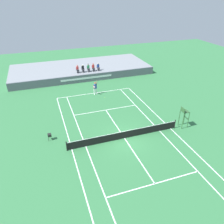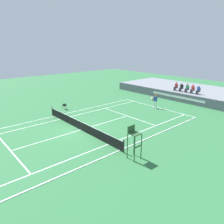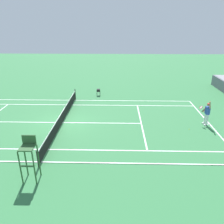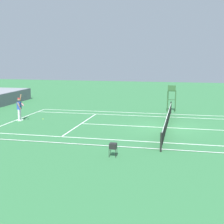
{
  "view_description": "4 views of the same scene",
  "coord_description": "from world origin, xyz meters",
  "px_view_note": "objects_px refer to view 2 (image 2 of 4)",
  "views": [
    {
      "loc": [
        -7.27,
        -16.98,
        13.6
      ],
      "look_at": [
        0.01,
        4.03,
        1.0
      ],
      "focal_mm": 35.23,
      "sensor_mm": 36.0,
      "label": 1
    },
    {
      "loc": [
        16.03,
        -10.03,
        7.77
      ],
      "look_at": [
        0.01,
        4.03,
        1.0
      ],
      "focal_mm": 33.43,
      "sensor_mm": 36.0,
      "label": 2
    },
    {
      "loc": [
        16.53,
        4.45,
        7.8
      ],
      "look_at": [
        0.01,
        4.03,
        1.0
      ],
      "focal_mm": 36.08,
      "sensor_mm": 36.0,
      "label": 3
    },
    {
      "loc": [
        -23.0,
        -1.12,
        5.16
      ],
      "look_at": [
        0.01,
        4.03,
        1.0
      ],
      "focal_mm": 52.22,
      "sensor_mm": 36.0,
      "label": 4
    }
  ],
  "objects_px": {
    "tennis_player": "(155,101)",
    "tennis_ball": "(153,112)",
    "spectator_seated_2": "(187,88)",
    "umpire_chair": "(134,138)",
    "spectator_seated_1": "(181,87)",
    "spectator_seated_4": "(198,90)",
    "spectator_seated_0": "(176,86)",
    "spectator_seated_3": "(192,89)",
    "ball_hopper": "(64,105)"
  },
  "relations": [
    {
      "from": "tennis_player",
      "to": "tennis_ball",
      "type": "relative_size",
      "value": 30.63
    },
    {
      "from": "spectator_seated_2",
      "to": "umpire_chair",
      "type": "xyz_separation_m",
      "value": [
        6.26,
        -18.02,
        -0.32
      ]
    },
    {
      "from": "spectator_seated_1",
      "to": "umpire_chair",
      "type": "distance_m",
      "value": 19.4
    },
    {
      "from": "spectator_seated_4",
      "to": "tennis_player",
      "type": "xyz_separation_m",
      "value": [
        -2.36,
        -6.52,
        -0.89
      ]
    },
    {
      "from": "spectator_seated_1",
      "to": "tennis_player",
      "type": "distance_m",
      "value": 6.59
    },
    {
      "from": "spectator_seated_0",
      "to": "tennis_player",
      "type": "height_order",
      "value": "spectator_seated_0"
    },
    {
      "from": "spectator_seated_2",
      "to": "umpire_chair",
      "type": "height_order",
      "value": "spectator_seated_2"
    },
    {
      "from": "spectator_seated_2",
      "to": "spectator_seated_4",
      "type": "bearing_deg",
      "value": 0.0
    },
    {
      "from": "spectator_seated_3",
      "to": "ball_hopper",
      "type": "xyz_separation_m",
      "value": [
        -8.85,
        -15.68,
        -1.31
      ]
    },
    {
      "from": "spectator_seated_2",
      "to": "tennis_ball",
      "type": "relative_size",
      "value": 18.6
    },
    {
      "from": "spectator_seated_4",
      "to": "spectator_seated_3",
      "type": "bearing_deg",
      "value": 180.0
    },
    {
      "from": "spectator_seated_3",
      "to": "spectator_seated_4",
      "type": "bearing_deg",
      "value": 0.0
    },
    {
      "from": "spectator_seated_2",
      "to": "spectator_seated_3",
      "type": "bearing_deg",
      "value": 0.0
    },
    {
      "from": "spectator_seated_3",
      "to": "tennis_ball",
      "type": "bearing_deg",
      "value": -94.05
    },
    {
      "from": "spectator_seated_1",
      "to": "ball_hopper",
      "type": "xyz_separation_m",
      "value": [
        -7.05,
        -15.68,
        -1.31
      ]
    },
    {
      "from": "spectator_seated_3",
      "to": "ball_hopper",
      "type": "distance_m",
      "value": 18.05
    },
    {
      "from": "spectator_seated_2",
      "to": "tennis_ball",
      "type": "distance_m",
      "value": 8.27
    },
    {
      "from": "spectator_seated_3",
      "to": "umpire_chair",
      "type": "xyz_separation_m",
      "value": [
        5.4,
        -18.02,
        -0.32
      ]
    },
    {
      "from": "spectator_seated_4",
      "to": "spectator_seated_0",
      "type": "bearing_deg",
      "value": 180.0
    },
    {
      "from": "spectator_seated_3",
      "to": "spectator_seated_2",
      "type": "bearing_deg",
      "value": 180.0
    },
    {
      "from": "tennis_player",
      "to": "umpire_chair",
      "type": "distance_m",
      "value": 13.43
    },
    {
      "from": "tennis_player",
      "to": "spectator_seated_0",
      "type": "bearing_deg",
      "value": 100.35
    },
    {
      "from": "tennis_player",
      "to": "spectator_seated_4",
      "type": "bearing_deg",
      "value": 70.08
    },
    {
      "from": "umpire_chair",
      "to": "spectator_seated_3",
      "type": "bearing_deg",
      "value": 106.69
    },
    {
      "from": "spectator_seated_2",
      "to": "tennis_ball",
      "type": "height_order",
      "value": "spectator_seated_2"
    },
    {
      "from": "spectator_seated_1",
      "to": "umpire_chair",
      "type": "bearing_deg",
      "value": -68.23
    },
    {
      "from": "umpire_chair",
      "to": "tennis_player",
      "type": "bearing_deg",
      "value": 121.02
    },
    {
      "from": "spectator_seated_2",
      "to": "spectator_seated_4",
      "type": "relative_size",
      "value": 1.0
    },
    {
      "from": "spectator_seated_4",
      "to": "spectator_seated_1",
      "type": "bearing_deg",
      "value": 180.0
    },
    {
      "from": "tennis_ball",
      "to": "spectator_seated_0",
      "type": "bearing_deg",
      "value": 104.84
    },
    {
      "from": "spectator_seated_1",
      "to": "tennis_player",
      "type": "relative_size",
      "value": 0.61
    },
    {
      "from": "spectator_seated_3",
      "to": "umpire_chair",
      "type": "relative_size",
      "value": 0.52
    },
    {
      "from": "spectator_seated_0",
      "to": "spectator_seated_4",
      "type": "distance_m",
      "value": 3.56
    },
    {
      "from": "spectator_seated_3",
      "to": "ball_hopper",
      "type": "height_order",
      "value": "spectator_seated_3"
    },
    {
      "from": "spectator_seated_1",
      "to": "spectator_seated_2",
      "type": "bearing_deg",
      "value": 0.0
    },
    {
      "from": "tennis_player",
      "to": "ball_hopper",
      "type": "distance_m",
      "value": 11.74
    },
    {
      "from": "spectator_seated_2",
      "to": "tennis_ball",
      "type": "xyz_separation_m",
      "value": [
        0.29,
        -8.05,
        -1.85
      ]
    },
    {
      "from": "tennis_player",
      "to": "ball_hopper",
      "type": "height_order",
      "value": "tennis_player"
    },
    {
      "from": "tennis_ball",
      "to": "ball_hopper",
      "type": "bearing_deg",
      "value": -137.31
    },
    {
      "from": "spectator_seated_0",
      "to": "umpire_chair",
      "type": "distance_m",
      "value": 19.76
    },
    {
      "from": "spectator_seated_3",
      "to": "tennis_player",
      "type": "height_order",
      "value": "spectator_seated_3"
    },
    {
      "from": "spectator_seated_3",
      "to": "umpire_chair",
      "type": "height_order",
      "value": "spectator_seated_3"
    },
    {
      "from": "spectator_seated_3",
      "to": "spectator_seated_4",
      "type": "height_order",
      "value": "same"
    },
    {
      "from": "spectator_seated_1",
      "to": "tennis_player",
      "type": "xyz_separation_m",
      "value": [
        0.28,
        -6.52,
        -0.89
      ]
    },
    {
      "from": "tennis_ball",
      "to": "ball_hopper",
      "type": "relative_size",
      "value": 0.1
    },
    {
      "from": "spectator_seated_0",
      "to": "umpire_chair",
      "type": "bearing_deg",
      "value": -65.78
    },
    {
      "from": "spectator_seated_2",
      "to": "tennis_player",
      "type": "height_order",
      "value": "spectator_seated_2"
    },
    {
      "from": "spectator_seated_4",
      "to": "ball_hopper",
      "type": "relative_size",
      "value": 1.81
    },
    {
      "from": "spectator_seated_2",
      "to": "spectator_seated_3",
      "type": "distance_m",
      "value": 0.86
    },
    {
      "from": "ball_hopper",
      "to": "spectator_seated_1",
      "type": "bearing_deg",
      "value": 65.79
    }
  ]
}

